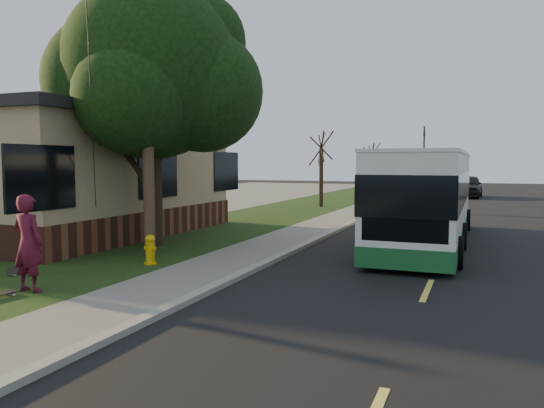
{
  "coord_description": "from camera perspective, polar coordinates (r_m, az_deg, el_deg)",
  "views": [
    {
      "loc": [
        4.95,
        -10.91,
        2.58
      ],
      "look_at": [
        -0.08,
        1.8,
        1.5
      ],
      "focal_mm": 35.0,
      "sensor_mm": 36.0,
      "label": 1
    }
  ],
  "objects": [
    {
      "name": "skateboarder",
      "position": [
        11.29,
        -24.75,
        -3.84
      ],
      "size": [
        0.7,
        0.46,
        1.9
      ],
      "primitive_type": "imported",
      "rotation": [
        0.0,
        0.0,
        3.13
      ],
      "color": "#531025",
      "rests_on": "grass_verge"
    },
    {
      "name": "bare_tree_near",
      "position": [
        30.12,
        5.31,
        3.68
      ],
      "size": [
        1.38,
        1.21,
        4.31
      ],
      "color": "black",
      "rests_on": "grass_verge"
    },
    {
      "name": "traffic_signal",
      "position": [
        45.13,
        16.0,
        5.08
      ],
      "size": [
        0.18,
        0.22,
        5.5
      ],
      "color": "#2D2D30",
      "rests_on": "ground"
    },
    {
      "name": "grass_verge",
      "position": [
        23.09,
        -2.71,
        -1.82
      ],
      "size": [
        5.0,
        80.0,
        0.07
      ],
      "primitive_type": "cube",
      "color": "black",
      "rests_on": "ground"
    },
    {
      "name": "sidewalk",
      "position": [
        21.89,
        5.67,
        -2.17
      ],
      "size": [
        2.0,
        80.0,
        0.08
      ],
      "primitive_type": "cube",
      "color": "slate",
      "rests_on": "ground"
    },
    {
      "name": "bare_tree_far",
      "position": [
        41.68,
        10.62,
        3.65
      ],
      "size": [
        1.38,
        1.21,
        4.03
      ],
      "color": "black",
      "rests_on": "grass_verge"
    },
    {
      "name": "utility_pole",
      "position": [
        14.63,
        -13.34,
        12.46
      ],
      "size": [
        2.86,
        3.21,
        9.07
      ],
      "color": "#473321",
      "rests_on": "ground"
    },
    {
      "name": "skateboard_spare",
      "position": [
        13.46,
        -26.14,
        -6.45
      ],
      "size": [
        0.75,
        0.7,
        0.08
      ],
      "color": "black",
      "rests_on": "grass_verge"
    },
    {
      "name": "distant_car",
      "position": [
        41.38,
        20.24,
        1.82
      ],
      "size": [
        2.23,
        5.01,
        1.67
      ],
      "primitive_type": "imported",
      "rotation": [
        0.0,
        0.0,
        -0.05
      ],
      "color": "black",
      "rests_on": "ground"
    },
    {
      "name": "leafy_tree",
      "position": [
        16.55,
        -12.53,
        13.41
      ],
      "size": [
        6.3,
        6.0,
        7.8
      ],
      "color": "black",
      "rests_on": "grass_verge"
    },
    {
      "name": "dumpster",
      "position": [
        21.29,
        -12.8,
        -0.84
      ],
      "size": [
        1.53,
        1.32,
        1.18
      ],
      "color": "black",
      "rests_on": "building_lot"
    },
    {
      "name": "transit_bus",
      "position": [
        17.37,
        16.35,
        0.9
      ],
      "size": [
        2.46,
        10.65,
        2.89
      ],
      "color": "silver",
      "rests_on": "ground"
    },
    {
      "name": "curb",
      "position": [
        21.64,
        8.22,
        -2.22
      ],
      "size": [
        0.25,
        80.0,
        0.12
      ],
      "primitive_type": "cube",
      "color": "gray",
      "rests_on": "ground"
    },
    {
      "name": "ground",
      "position": [
        12.26,
        -2.78,
        -7.64
      ],
      "size": [
        120.0,
        120.0,
        0.0
      ],
      "primitive_type": "plane",
      "color": "black",
      "rests_on": "ground"
    },
    {
      "name": "building_lot",
      "position": [
        28.67,
        -21.25,
        -0.91
      ],
      "size": [
        15.0,
        80.0,
        0.04
      ],
      "primitive_type": "cube",
      "color": "slate",
      "rests_on": "ground"
    },
    {
      "name": "road",
      "position": [
        21.09,
        18.86,
        -2.74
      ],
      "size": [
        8.0,
        80.0,
        0.01
      ],
      "primitive_type": "cube",
      "color": "black",
      "rests_on": "ground"
    },
    {
      "name": "fire_hydrant",
      "position": [
        13.44,
        -12.97,
        -4.79
      ],
      "size": [
        0.32,
        0.32,
        0.74
      ],
      "color": "#E0AA0B",
      "rests_on": "grass_verge"
    }
  ]
}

